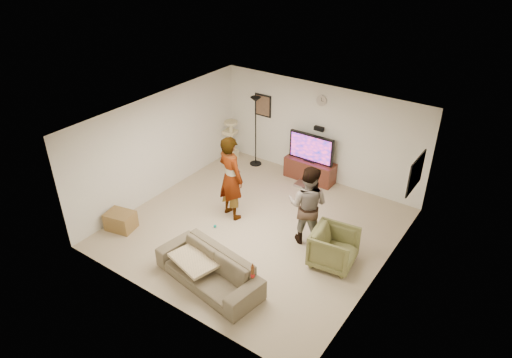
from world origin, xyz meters
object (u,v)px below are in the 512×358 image
Objects in this scene: armchair at (334,248)px; person_left at (231,178)px; tv at (311,148)px; person_right at (308,205)px; floor_lamp at (256,132)px; side_table at (121,221)px; beer_bottle at (253,272)px; tv_stand at (310,170)px; cat_tree at (230,139)px; sofa at (209,269)px.

person_left is at bearing 78.47° from armchair.
person_right reaches higher than tv.
person_left is at bearing -67.49° from floor_lamp.
side_table is (-1.66, -1.79, -0.78)m from person_left.
person_right reaches higher than beer_bottle.
floor_lamp is 2.53m from person_left.
person_left is 2.56m from side_table.
person_right is at bearing -159.77° from person_left.
tv is 3.34m from armchair.
tv_stand is at bearing 3.48° from floor_lamp.
tv is 0.63× the size of floor_lamp.
person_left is (1.79, -2.28, 0.42)m from cat_tree.
person_left reaches higher than tv_stand.
floor_lamp is 2.29× the size of armchair.
sofa is 2.68m from side_table.
tv is at bearing 0.00° from tv_stand.
beer_bottle reaches higher than armchair.
side_table is at bearing -175.62° from sofa.
sofa is at bearing 57.11° from person_right.
tv_stand is 4.82m from side_table.
person_left is 2.83m from beer_bottle.
tv_stand is 2.20× the size of side_table.
tv is at bearing 103.40° from sofa.
person_right reaches higher than side_table.
person_right is at bearing 29.01° from side_table.
tv_stand is 1.77m from floor_lamp.
beer_bottle is at bearing -55.64° from floor_lamp.
tv is 1.44× the size of armchair.
tv_stand is 1.17× the size of cat_tree.
tv_stand is 0.61× the size of sofa.
tv is at bearing 106.78° from beer_bottle.
sofa is at bearing 130.51° from armchair.
armchair is at bearing 70.27° from beer_bottle.
floor_lamp is 4.45m from armchair.
tv_stand is 0.63m from tv.
tv_stand is 0.76× the size of person_right.
side_table is at bearing -118.80° from tv_stand.
person_right is at bearing -30.36° from cat_tree.
beer_bottle is 1.95m from armchair.
person_left reaches higher than person_right.
tv_stand is 1.57× the size of armchair.
floor_lamp reaches higher than tv_stand.
person_right is 2.16m from beer_bottle.
cat_tree is at bearing 132.11° from sofa.
armchair is at bearing -53.01° from tv.
floor_lamp is 4.80m from sofa.
armchair is (1.98, -2.63, 0.11)m from tv_stand.
tv_stand is 3.30m from armchair.
person_left is 0.91× the size of sofa.
side_table is at bearing -99.55° from floor_lamp.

